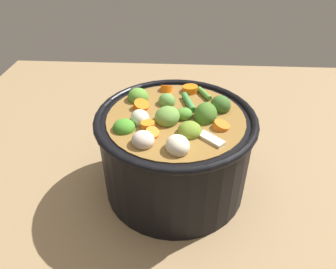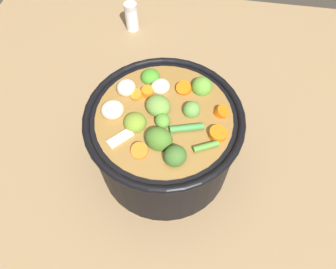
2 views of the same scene
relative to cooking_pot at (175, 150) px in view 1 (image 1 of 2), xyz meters
The scene contains 2 objects.
ground_plane 0.08m from the cooking_pot, 59.11° to the left, with size 1.10×1.10×0.00m, color #8C704C.
cooking_pot is the anchor object (origin of this frame).
Camera 1 is at (0.01, -0.42, 0.42)m, focal length 33.69 mm.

